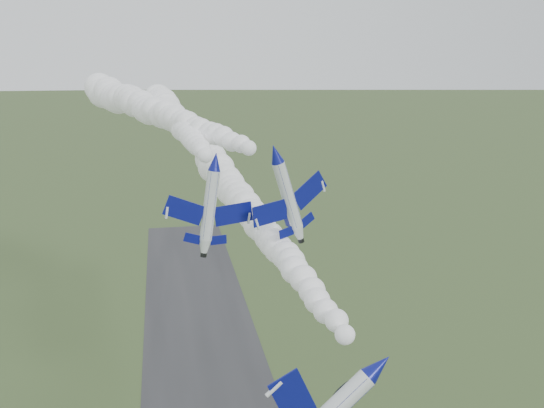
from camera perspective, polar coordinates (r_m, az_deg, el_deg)
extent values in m
cylinder|color=silver|center=(49.60, 10.00, -14.84)|extent=(3.54, 9.16, 2.24)
cone|color=navy|center=(45.47, 13.58, -17.92)|extent=(2.56, 2.64, 2.24)
cone|color=silver|center=(53.83, 7.16, -12.29)|extent=(2.50, 2.22, 2.24)
cylinder|color=black|center=(54.68, 6.66, -11.84)|extent=(1.22, 0.80, 1.13)
ellipsoid|color=black|center=(47.91, 11.89, -15.53)|extent=(1.93, 3.25, 1.49)
cube|color=navy|center=(48.26, 7.38, -12.38)|extent=(3.50, 2.99, 3.92)
cube|color=navy|center=(52.34, 11.26, -16.51)|extent=(3.50, 2.99, 3.92)
cube|color=navy|center=(52.05, 6.61, -11.61)|extent=(1.56, 1.36, 1.73)
cube|color=navy|center=(54.11, 8.61, -13.78)|extent=(1.56, 1.36, 1.73)
cube|color=navy|center=(52.94, 8.85, -11.79)|extent=(2.14, 1.96, 1.55)
cylinder|color=silver|center=(65.57, -5.37, 4.00)|extent=(2.45, 7.85, 1.57)
cone|color=navy|center=(60.89, -4.42, 3.25)|extent=(1.79, 2.19, 1.57)
cone|color=silver|center=(70.10, -6.16, 4.63)|extent=(1.75, 1.82, 1.57)
cylinder|color=black|center=(70.99, -6.31, 4.74)|extent=(0.85, 0.64, 0.79)
ellipsoid|color=black|center=(63.59, -4.94, 4.16)|extent=(1.34, 2.75, 1.04)
cube|color=navy|center=(65.75, -7.86, 4.20)|extent=(4.43, 2.68, 0.75)
cube|color=navy|center=(66.96, -3.22, 3.78)|extent=(4.43, 2.68, 0.75)
cube|color=navy|center=(69.01, -7.22, 4.63)|extent=(1.94, 1.22, 0.36)
cube|color=navy|center=(69.63, -4.85, 4.41)|extent=(1.94, 1.22, 0.36)
cube|color=navy|center=(68.94, -5.87, 5.47)|extent=(0.58, 1.51, 2.02)
cylinder|color=silver|center=(66.00, 0.33, 4.74)|extent=(4.94, 8.17, 1.84)
cone|color=navy|center=(61.90, 3.02, 4.10)|extent=(2.54, 2.68, 1.84)
cone|color=silver|center=(70.07, -1.96, 5.28)|extent=(2.38, 2.33, 1.84)
cylinder|color=black|center=(70.88, -2.37, 5.37)|extent=(1.09, 0.90, 0.93)
ellipsoid|color=black|center=(64.13, 1.26, 4.93)|extent=(2.24, 3.04, 1.23)
cube|color=navy|center=(65.36, -2.00, 3.68)|extent=(4.82, 3.82, 1.57)
cube|color=navy|center=(68.09, 1.91, 5.71)|extent=(4.82, 3.82, 1.57)
cube|color=navy|center=(68.65, -2.60, 4.66)|extent=(2.13, 1.72, 0.72)
cube|color=navy|center=(70.05, -0.56, 5.70)|extent=(2.13, 1.72, 0.72)
cube|color=navy|center=(68.76, -1.76, 6.11)|extent=(1.35, 1.74, 2.05)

